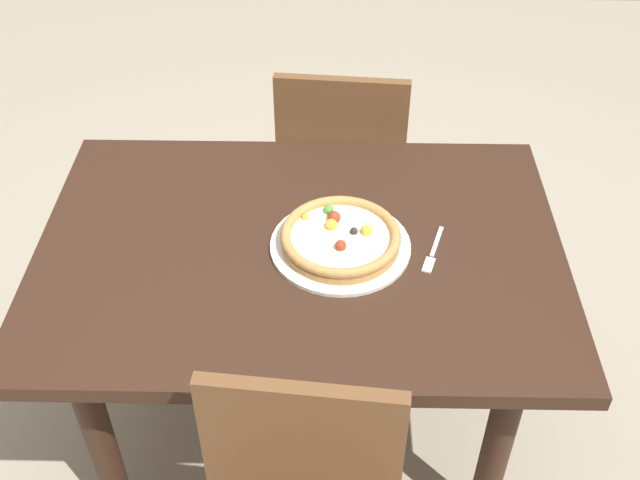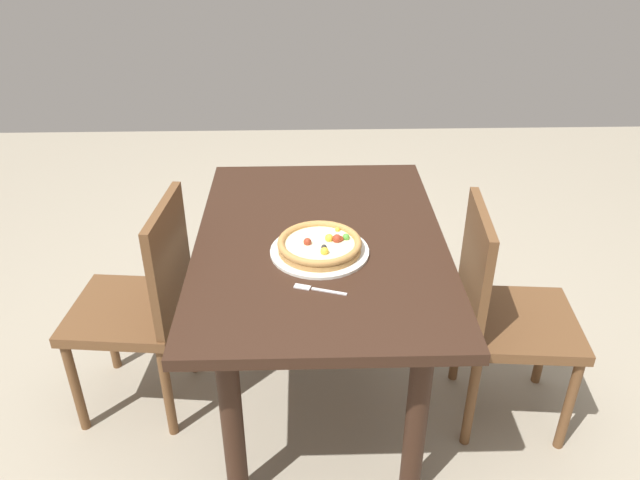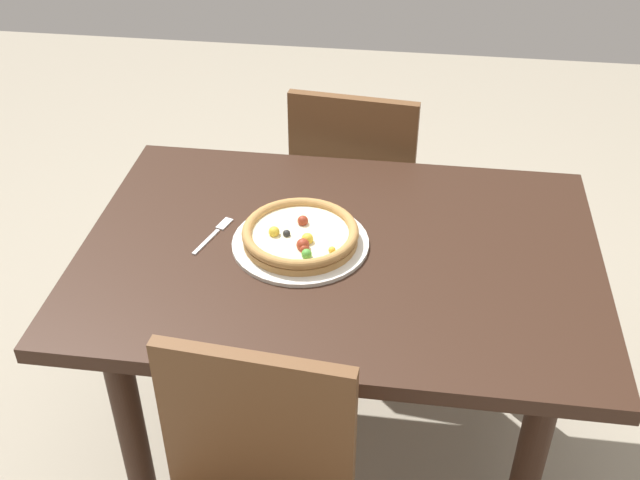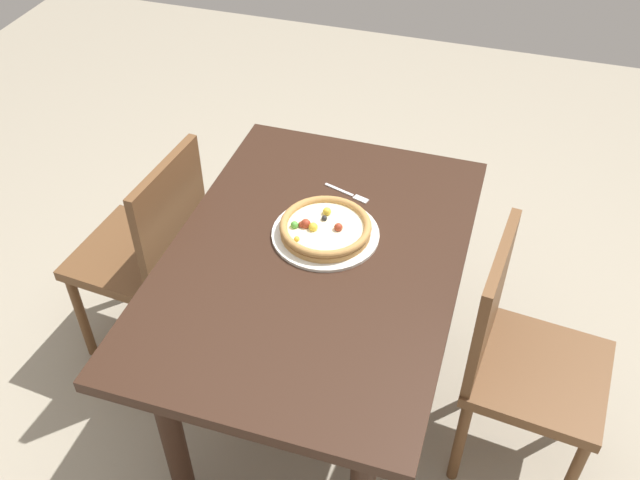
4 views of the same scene
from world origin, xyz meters
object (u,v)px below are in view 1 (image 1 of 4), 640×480
object	(u,v)px
pizza	(340,237)
plate	(340,246)
fork	(433,253)
chair_near	(343,169)
dining_table	(301,278)

from	to	relation	value
pizza	plate	bearing A→B (deg)	97.57
fork	chair_near	bearing A→B (deg)	-145.23
plate	fork	xyz separation A→B (m)	(-0.21, 0.02, -0.00)
plate	chair_near	bearing A→B (deg)	-91.10
chair_near	pizza	world-z (taller)	chair_near
dining_table	plate	bearing A→B (deg)	176.87
dining_table	fork	world-z (taller)	fork
dining_table	chair_near	bearing A→B (deg)	-99.51
chair_near	fork	xyz separation A→B (m)	(-0.20, 0.67, 0.25)
dining_table	pizza	world-z (taller)	pizza
dining_table	pizza	bearing A→B (deg)	177.53
chair_near	plate	size ratio (longest dim) A/B	2.64
chair_near	fork	bearing A→B (deg)	-68.36
pizza	dining_table	bearing A→B (deg)	-2.47
dining_table	fork	bearing A→B (deg)	175.74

